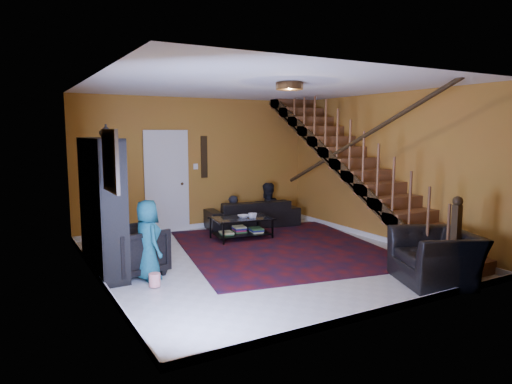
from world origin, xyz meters
TOP-DOWN VIEW (x-y plane):
  - floor at (0.00, 0.00)m, footprint 5.50×5.50m
  - room at (-1.33, 1.33)m, footprint 5.50×5.50m
  - staircase at (2.12, -0.00)m, footprint 0.95×5.02m
  - bookshelf at (-2.40, 0.60)m, footprint 0.35×1.80m
  - door at (-0.70, 2.73)m, footprint 0.82×0.05m
  - framed_picture at (-2.57, -0.90)m, footprint 0.04×0.74m
  - wall_hanging at (0.15, 2.73)m, footprint 0.14×0.03m
  - ceiling_fixture at (0.00, -0.80)m, footprint 0.40×0.40m
  - rug at (0.65, 0.39)m, footprint 4.01×4.40m
  - sofa at (1.09, 2.30)m, footprint 2.12×1.05m
  - armchair_left at (-2.05, 0.14)m, footprint 0.93×0.92m
  - armchair_right at (1.50, -2.25)m, footprint 1.31×1.38m
  - person_adult_a at (0.63, 2.35)m, footprint 0.44×0.29m
  - person_adult_b at (1.50, 2.35)m, footprint 0.69×0.55m
  - person_child at (-1.95, -0.16)m, footprint 0.44×0.60m
  - coffee_table at (0.34, 1.36)m, footprint 1.20×0.80m
  - cup_a at (0.47, 1.20)m, footprint 0.16×0.16m
  - cup_b at (0.53, 1.19)m, footprint 0.13×0.13m
  - bowl at (0.37, 1.33)m, footprint 0.24×0.24m
  - vase at (-2.41, 0.10)m, footprint 0.18×0.18m
  - popcorn_bucket at (-1.98, -0.55)m, footprint 0.18×0.18m

SIDE VIEW (x-z plane):
  - floor at x=0.00m, z-range 0.00..0.00m
  - rug at x=0.65m, z-range 0.00..0.02m
  - room at x=-1.33m, z-range -2.70..2.80m
  - popcorn_bucket at x=-1.98m, z-range 0.02..0.20m
  - person_adult_a at x=0.63m, z-range -0.45..0.72m
  - coffee_table at x=0.34m, z-range 0.03..0.46m
  - person_adult_b at x=1.50m, z-range -0.45..0.95m
  - sofa at x=1.09m, z-range 0.00..0.59m
  - armchair_right at x=1.50m, z-range 0.00..0.72m
  - armchair_left at x=-2.05m, z-range 0.00..0.72m
  - bowl at x=0.37m, z-range 0.43..0.48m
  - cup_b at x=0.53m, z-range 0.43..0.53m
  - cup_a at x=0.47m, z-range 0.43..0.53m
  - person_child at x=-1.95m, z-range 0.00..1.14m
  - bookshelf at x=-2.40m, z-range -0.04..1.96m
  - door at x=-0.70m, z-range 0.00..2.05m
  - staircase at x=2.12m, z-range -0.19..2.99m
  - wall_hanging at x=0.15m, z-range 1.10..2.00m
  - framed_picture at x=-2.57m, z-range 1.38..2.12m
  - vase at x=-2.41m, z-range 2.00..2.19m
  - ceiling_fixture at x=0.00m, z-range 2.69..2.79m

